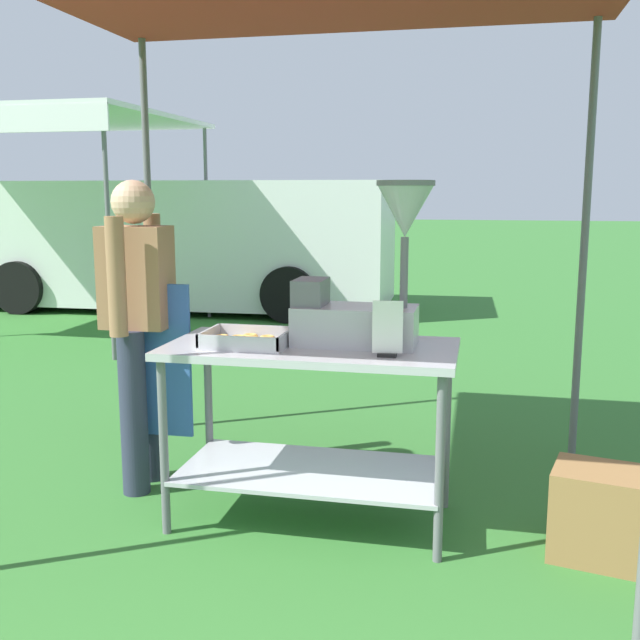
% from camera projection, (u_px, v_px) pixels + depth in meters
% --- Properties ---
extents(ground_plane, '(70.00, 70.00, 0.00)m').
position_uv_depth(ground_plane, '(411.00, 331.00, 8.36)').
color(ground_plane, '#33702D').
extents(donut_cart, '(1.33, 0.67, 0.85)m').
position_uv_depth(donut_cart, '(311.00, 394.00, 3.44)').
color(donut_cart, '#B7B7BC').
rests_on(donut_cart, ground).
extents(donut_tray, '(0.38, 0.29, 0.07)m').
position_uv_depth(donut_tray, '(247.00, 341.00, 3.39)').
color(donut_tray, '#B7B7BC').
rests_on(donut_tray, donut_cart).
extents(donut_fryer, '(0.63, 0.28, 0.75)m').
position_uv_depth(donut_fryer, '(368.00, 286.00, 3.36)').
color(donut_fryer, '#B7B7BC').
rests_on(donut_fryer, donut_cart).
extents(menu_sign, '(0.13, 0.05, 0.24)m').
position_uv_depth(menu_sign, '(387.00, 333.00, 3.15)').
color(menu_sign, black).
rests_on(menu_sign, donut_cart).
extents(vendor, '(0.45, 0.53, 1.61)m').
position_uv_depth(vendor, '(139.00, 319.00, 3.81)').
color(vendor, '#2D3347').
rests_on(vendor, ground).
extents(supply_crate, '(0.58, 0.42, 0.39)m').
position_uv_depth(supply_crate, '(617.00, 517.00, 3.12)').
color(supply_crate, olive).
rests_on(supply_crate, ground).
extents(van_white, '(5.81, 2.23, 1.69)m').
position_uv_depth(van_white, '(177.00, 242.00, 10.02)').
color(van_white, white).
rests_on(van_white, ground).
extents(neighbour_tent, '(3.27, 2.68, 2.36)m').
position_uv_depth(neighbour_tent, '(27.00, 123.00, 8.01)').
color(neighbour_tent, slate).
rests_on(neighbour_tent, ground).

